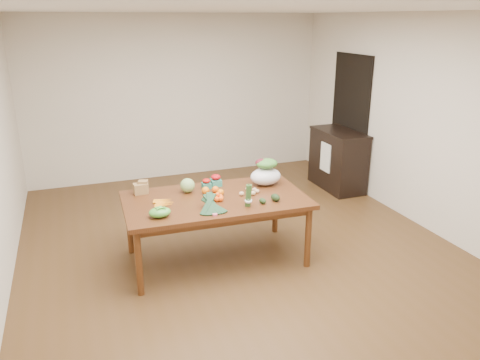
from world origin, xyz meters
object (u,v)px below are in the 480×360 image
object	(u,v)px
dining_table	(216,229)
cabinet	(338,160)
paper_bag	(140,188)
salad_bag	(266,173)
asparagus_bundle	(248,195)
cabbage	(187,185)
kale_bunch	(212,205)
mandarin_cluster	(217,196)

from	to	relation	value
dining_table	cabinet	bearing A→B (deg)	34.39
paper_bag	salad_bag	xyz separation A→B (m)	(1.43, -0.21, 0.07)
dining_table	asparagus_bundle	distance (m)	0.66
paper_bag	salad_bag	bearing A→B (deg)	-8.31
cabbage	kale_bunch	distance (m)	0.64
cabinet	dining_table	bearing A→B (deg)	-147.77
cabinet	cabbage	world-z (taller)	cabinet
cabinet	asparagus_bundle	bearing A→B (deg)	-139.53
paper_bag	asparagus_bundle	world-z (taller)	asparagus_bundle
cabinet	paper_bag	bearing A→B (deg)	-160.15
dining_table	paper_bag	distance (m)	0.97
kale_bunch	salad_bag	world-z (taller)	salad_bag
dining_table	cabbage	xyz separation A→B (m)	(-0.24, 0.28, 0.46)
dining_table	cabbage	world-z (taller)	cabbage
cabinet	paper_bag	distance (m)	3.53
paper_bag	salad_bag	world-z (taller)	salad_bag
cabinet	cabbage	distance (m)	3.12
cabbage	cabinet	bearing A→B (deg)	25.49
mandarin_cluster	salad_bag	bearing A→B (deg)	21.90
dining_table	mandarin_cluster	xyz separation A→B (m)	(0.00, -0.07, 0.42)
mandarin_cluster	kale_bunch	distance (m)	0.33
paper_bag	mandarin_cluster	distance (m)	0.89
cabbage	asparagus_bundle	size ratio (longest dim) A/B	0.66
paper_bag	kale_bunch	distance (m)	0.98
dining_table	paper_bag	bearing A→B (deg)	152.88
cabbage	salad_bag	distance (m)	0.93
cabinet	cabbage	bearing A→B (deg)	-154.51
dining_table	cabinet	distance (m)	3.02
cabbage	dining_table	bearing A→B (deg)	-48.94
cabinet	salad_bag	xyz separation A→B (m)	(-1.87, -1.40, 0.42)
dining_table	paper_bag	size ratio (longest dim) A/B	9.73
asparagus_bundle	salad_bag	bearing A→B (deg)	54.36
asparagus_bundle	kale_bunch	bearing A→B (deg)	-177.41
paper_bag	mandarin_cluster	xyz separation A→B (m)	(0.75, -0.48, -0.03)
kale_bunch	asparagus_bundle	size ratio (longest dim) A/B	1.60
paper_bag	cabbage	distance (m)	0.52
mandarin_cluster	salad_bag	size ratio (longest dim) A/B	0.49
cabinet	mandarin_cluster	world-z (taller)	cabinet
cabinet	paper_bag	xyz separation A→B (m)	(-3.30, -1.19, 0.35)
mandarin_cluster	kale_bunch	bearing A→B (deg)	-116.85
paper_bag	asparagus_bundle	distance (m)	1.26
paper_bag	kale_bunch	world-z (taller)	kale_bunch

